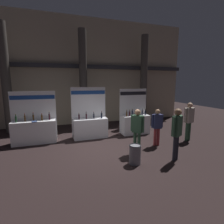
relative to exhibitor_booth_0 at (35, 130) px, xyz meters
The scene contains 10 objects.
ground_plane 3.26m from the exhibitor_booth_0, 35.81° to the right, with size 29.22×29.22×0.00m, color black.
hall_colonnade 4.84m from the exhibitor_booth_0, 49.88° to the left, with size 14.61×1.33×6.71m.
exhibitor_booth_0 is the anchor object (origin of this frame).
exhibitor_booth_1 2.52m from the exhibitor_booth_0, ahead, with size 1.71×0.66×2.47m.
exhibitor_booth_2 4.91m from the exhibitor_booth_0, ahead, with size 1.53×0.66×2.36m.
trash_bin 4.70m from the exhibitor_booth_0, 43.91° to the right, with size 0.39×0.39×0.65m.
visitor_0 5.41m from the exhibitor_booth_0, 21.76° to the right, with size 0.51×0.29×1.58m.
visitor_3 7.05m from the exhibitor_booth_0, 15.77° to the right, with size 0.56×0.32×1.79m.
visitor_4 4.59m from the exhibitor_booth_0, 32.82° to the right, with size 0.41×0.41×1.71m.
visitor_5 5.97m from the exhibitor_booth_0, 35.46° to the right, with size 0.49×0.36×1.83m.
Camera 1 is at (-1.63, -6.23, 2.68)m, focal length 27.36 mm.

